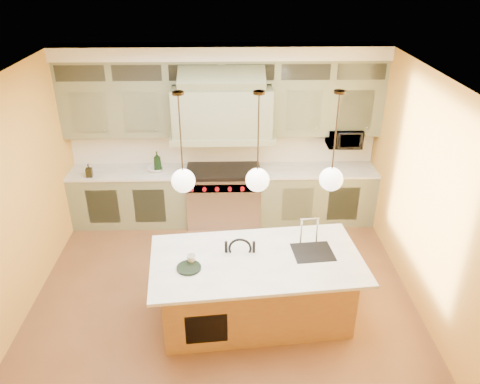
{
  "coord_description": "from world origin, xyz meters",
  "views": [
    {
      "loc": [
        0.1,
        -4.79,
        4.12
      ],
      "look_at": [
        0.23,
        0.7,
        1.29
      ],
      "focal_mm": 35.0,
      "sensor_mm": 36.0,
      "label": 1
    }
  ],
  "objects_px": {
    "range": "(224,195)",
    "counter_stool": "(240,279)",
    "kitchen_island": "(256,287)",
    "microwave": "(344,138)"
  },
  "relations": [
    {
      "from": "range",
      "to": "counter_stool",
      "type": "relative_size",
      "value": 1.08
    },
    {
      "from": "kitchen_island",
      "to": "microwave",
      "type": "height_order",
      "value": "microwave"
    },
    {
      "from": "range",
      "to": "kitchen_island",
      "type": "bearing_deg",
      "value": -80.39
    },
    {
      "from": "range",
      "to": "microwave",
      "type": "relative_size",
      "value": 2.21
    },
    {
      "from": "kitchen_island",
      "to": "microwave",
      "type": "relative_size",
      "value": 4.76
    },
    {
      "from": "range",
      "to": "counter_stool",
      "type": "bearing_deg",
      "value": -85.1
    },
    {
      "from": "range",
      "to": "microwave",
      "type": "bearing_deg",
      "value": 3.12
    },
    {
      "from": "microwave",
      "to": "kitchen_island",
      "type": "bearing_deg",
      "value": -121.69
    },
    {
      "from": "kitchen_island",
      "to": "counter_stool",
      "type": "distance_m",
      "value": 0.26
    },
    {
      "from": "counter_stool",
      "to": "microwave",
      "type": "height_order",
      "value": "microwave"
    }
  ]
}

